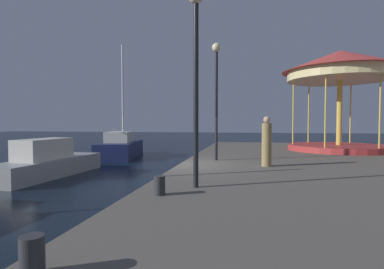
# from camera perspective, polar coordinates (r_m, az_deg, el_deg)

# --- Properties ---
(ground_plane) EXTENTS (120.00, 120.00, 0.00)m
(ground_plane) POSITION_cam_1_polar(r_m,az_deg,el_deg) (11.32, -2.29, -9.55)
(ground_plane) COLOR black
(sailboat_navy) EXTENTS (3.23, 6.03, 7.71)m
(sailboat_navy) POSITION_cam_1_polar(r_m,az_deg,el_deg) (20.90, -13.33, -2.29)
(sailboat_navy) COLOR #19214C
(sailboat_navy) RESTS_ON ground
(motorboat_grey) EXTENTS (1.94, 5.70, 1.64)m
(motorboat_grey) POSITION_cam_1_polar(r_m,az_deg,el_deg) (14.42, -25.59, -4.81)
(motorboat_grey) COLOR gray
(motorboat_grey) RESTS_ON ground
(carousel) EXTENTS (6.12, 6.12, 5.42)m
(carousel) POSITION_cam_1_polar(r_m,az_deg,el_deg) (18.49, 26.18, 9.91)
(carousel) COLOR #B23333
(carousel) RESTS_ON quay_dock
(lamp_post_near_edge) EXTENTS (0.36, 0.36, 4.60)m
(lamp_post_near_edge) POSITION_cam_1_polar(r_m,az_deg,el_deg) (7.20, 0.75, 15.09)
(lamp_post_near_edge) COLOR black
(lamp_post_near_edge) RESTS_ON quay_dock
(lamp_post_mid_promenade) EXTENTS (0.36, 0.36, 4.69)m
(lamp_post_mid_promenade) POSITION_cam_1_polar(r_m,az_deg,el_deg) (12.28, 4.63, 9.97)
(lamp_post_mid_promenade) COLOR black
(lamp_post_mid_promenade) RESTS_ON quay_dock
(bollard_south) EXTENTS (0.24, 0.24, 0.40)m
(bollard_south) POSITION_cam_1_polar(r_m,az_deg,el_deg) (3.58, -27.96, -19.56)
(bollard_south) COLOR #2D2D33
(bollard_south) RESTS_ON quay_dock
(bollard_north) EXTENTS (0.24, 0.24, 0.40)m
(bollard_north) POSITION_cam_1_polar(r_m,az_deg,el_deg) (6.45, -6.15, -9.54)
(bollard_north) COLOR #2D2D33
(bollard_north) RESTS_ON quay_dock
(person_near_carousel) EXTENTS (0.34, 0.34, 1.74)m
(person_near_carousel) POSITION_cam_1_polar(r_m,az_deg,el_deg) (10.79, 13.92, -1.55)
(person_near_carousel) COLOR #937A4C
(person_near_carousel) RESTS_ON quay_dock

